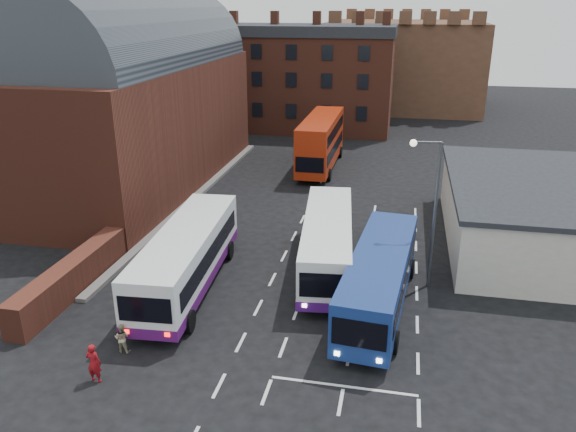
% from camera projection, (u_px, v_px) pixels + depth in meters
% --- Properties ---
extents(ground, '(180.00, 180.00, 0.00)m').
position_uv_depth(ground, '(246.00, 333.00, 26.61)').
color(ground, black).
extents(railway_station, '(12.00, 28.00, 16.00)m').
position_uv_depth(railway_station, '(130.00, 94.00, 46.01)').
color(railway_station, '#602B1E').
rests_on(railway_station, ground).
extents(forecourt_wall, '(1.20, 10.00, 1.80)m').
position_uv_depth(forecourt_wall, '(72.00, 277.00, 30.04)').
color(forecourt_wall, '#602B1E').
rests_on(forecourt_wall, ground).
extents(cream_building, '(10.40, 16.40, 4.25)m').
position_uv_depth(cream_building, '(530.00, 212.00, 35.82)').
color(cream_building, beige).
rests_on(cream_building, ground).
extents(brick_terrace, '(22.00, 10.00, 11.00)m').
position_uv_depth(brick_terrace, '(299.00, 83.00, 67.85)').
color(brick_terrace, brown).
rests_on(brick_terrace, ground).
extents(castle_keep, '(22.00, 22.00, 12.00)m').
position_uv_depth(castle_keep, '(403.00, 64.00, 83.70)').
color(castle_keep, brown).
rests_on(castle_keep, ground).
extents(bus_white_outbound, '(3.73, 12.37, 3.33)m').
position_uv_depth(bus_white_outbound, '(187.00, 254.00, 30.21)').
color(bus_white_outbound, white).
rests_on(bus_white_outbound, ground).
extents(bus_white_inbound, '(3.91, 11.91, 3.19)m').
position_uv_depth(bus_white_inbound, '(327.00, 240.00, 32.28)').
color(bus_white_inbound, white).
rests_on(bus_white_inbound, ground).
extents(bus_blue, '(3.70, 11.67, 3.13)m').
position_uv_depth(bus_blue, '(379.00, 276.00, 28.12)').
color(bus_blue, navy).
rests_on(bus_blue, ground).
extents(bus_red_double, '(3.08, 12.02, 4.80)m').
position_uv_depth(bus_red_double, '(321.00, 142.00, 52.03)').
color(bus_red_double, '#A5260C').
rests_on(bus_red_double, ground).
extents(street_lamp, '(1.66, 0.46, 8.22)m').
position_uv_depth(street_lamp, '(431.00, 201.00, 29.31)').
color(street_lamp, '#4A4D51').
rests_on(street_lamp, ground).
extents(pedestrian_red, '(0.66, 0.45, 1.77)m').
position_uv_depth(pedestrian_red, '(94.00, 363.00, 22.93)').
color(pedestrian_red, maroon).
rests_on(pedestrian_red, ground).
extents(pedestrian_beige, '(0.71, 0.57, 1.39)m').
position_uv_depth(pedestrian_beige, '(122.00, 338.00, 24.97)').
color(pedestrian_beige, tan).
rests_on(pedestrian_beige, ground).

